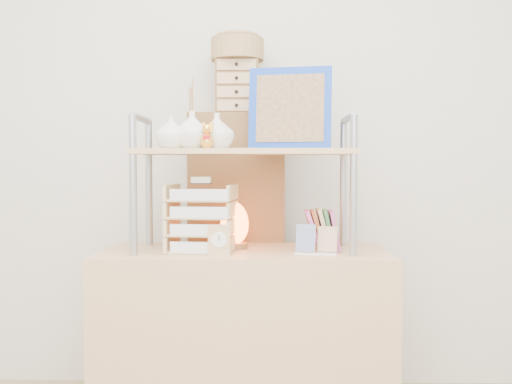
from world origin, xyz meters
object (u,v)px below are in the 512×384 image
desk (245,339)px  salt_lamp (235,225)px  cabinet (238,254)px  letter_tray (202,222)px

desk → salt_lamp: bearing=130.0°
cabinet → salt_lamp: (0.00, -0.32, 0.18)m
cabinet → letter_tray: cabinet is taller
desk → cabinet: size_ratio=0.89×
salt_lamp → cabinet: bearing=90.4°
cabinet → salt_lamp: cabinet is taller
desk → letter_tray: letter_tray is taller
cabinet → letter_tray: 0.47m
cabinet → salt_lamp: bearing=-87.8°
cabinet → letter_tray: bearing=-105.9°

